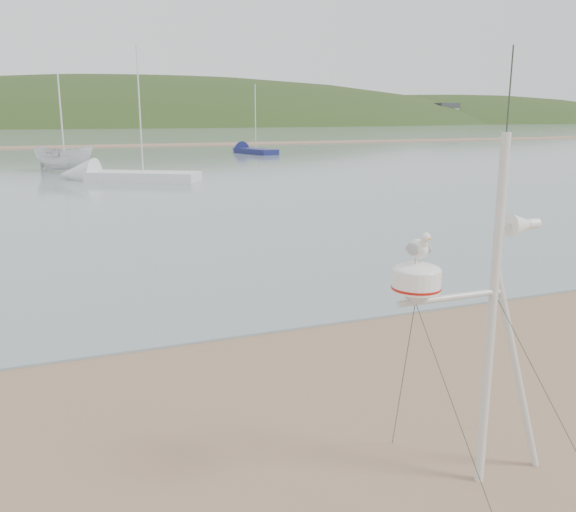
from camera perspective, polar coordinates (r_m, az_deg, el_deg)
name	(u,v)px	position (r m, az deg, el deg)	size (l,w,h in m)	color
ground	(132,507)	(6.58, -14.40, -21.76)	(560.00, 560.00, 0.00)	#82634B
water	(42,133)	(137.45, -22.02, 10.64)	(560.00, 256.00, 0.04)	slate
sandbar	(46,147)	(75.49, -21.73, 9.44)	(560.00, 7.00, 0.07)	#82634B
hill_ridge	(98,178)	(242.29, -17.37, 6.98)	(620.00, 180.00, 80.00)	#213314
far_cottages	(50,113)	(201.43, -21.36, 12.33)	(294.40, 6.30, 8.00)	beige
mast_rig	(485,390)	(6.50, 17.93, -11.86)	(1.92, 2.05, 4.33)	silver
boat_white	(63,136)	(43.01, -20.33, 10.46)	(1.72, 1.77, 4.57)	silver
sailboat_blue_far	(245,150)	(60.56, -4.00, 9.85)	(3.36, 7.27, 7.02)	#161A4F
sailboat_white_near	(104,175)	(36.80, -16.81, 7.23)	(8.14, 5.99, 8.19)	silver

